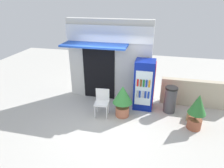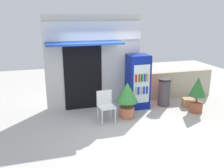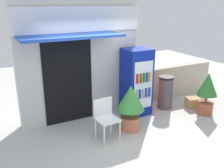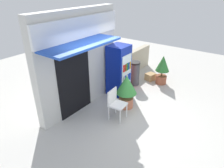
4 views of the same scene
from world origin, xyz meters
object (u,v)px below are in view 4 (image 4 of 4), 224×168
Objects in this scene: cardboard_box at (150,77)px; potted_plant_curbside at (162,68)px; plastic_chair at (115,102)px; potted_plant_near_shop at (126,89)px; trash_bin at (134,73)px; drink_cooler at (119,70)px.

potted_plant_curbside is at bearing -94.33° from cardboard_box.
cardboard_box is at bearing 6.72° from plastic_chair.
plastic_chair is at bearing 177.45° from potted_plant_curbside.
plastic_chair is 2.99m from cardboard_box.
potted_plant_near_shop reaches higher than trash_bin.
cardboard_box is at bearing 85.67° from potted_plant_curbside.
plastic_chair is at bearing -162.74° from trash_bin.
potted_plant_curbside is 0.71m from cardboard_box.
plastic_chair is at bearing -173.28° from cardboard_box.
plastic_chair is 0.97× the size of trash_bin.
potted_plant_near_shop is 2.96× the size of cardboard_box.
potted_plant_curbside reaches higher than potted_plant_near_shop.
potted_plant_curbside is at bearing -29.38° from drink_cooler.
drink_cooler is at bearing 31.02° from plastic_chair.
trash_bin is (2.20, 0.68, -0.06)m from plastic_chair.
potted_plant_near_shop is 0.95× the size of potted_plant_curbside.
potted_plant_curbside is 1.23× the size of trash_bin.
potted_plant_curbside reaches higher than plastic_chair.
potted_plant_near_shop is 2.35m from cardboard_box.
drink_cooler reaches higher than plastic_chair.
potted_plant_curbside is (2.91, -0.13, 0.14)m from plastic_chair.
trash_bin is (-0.71, 0.81, -0.20)m from potted_plant_curbside.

